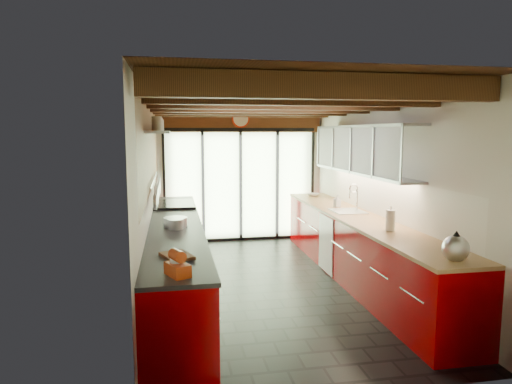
% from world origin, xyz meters
% --- Properties ---
extents(ground, '(5.50, 5.50, 0.00)m').
position_xyz_m(ground, '(0.00, 0.00, 0.00)').
color(ground, black).
rests_on(ground, ground).
extents(room_shell, '(5.50, 5.50, 5.50)m').
position_xyz_m(room_shell, '(0.00, 0.00, 1.65)').
color(room_shell, silver).
rests_on(room_shell, ground).
extents(ceiling_beams, '(3.14, 5.06, 4.90)m').
position_xyz_m(ceiling_beams, '(-0.00, 0.38, 2.46)').
color(ceiling_beams, '#593316').
rests_on(ceiling_beams, ground).
extents(glass_door, '(2.95, 0.10, 2.90)m').
position_xyz_m(glass_door, '(0.00, 2.69, 1.66)').
color(glass_door, '#C6EAAD').
rests_on(glass_door, ground).
extents(left_counter, '(0.68, 5.00, 0.92)m').
position_xyz_m(left_counter, '(-1.28, 0.00, 0.46)').
color(left_counter, '#980001').
rests_on(left_counter, ground).
extents(range_stove, '(0.66, 0.90, 0.97)m').
position_xyz_m(range_stove, '(-1.28, 1.45, 0.47)').
color(range_stove, silver).
rests_on(range_stove, ground).
extents(right_counter, '(0.68, 5.00, 0.92)m').
position_xyz_m(right_counter, '(1.27, 0.00, 0.46)').
color(right_counter, '#980001').
rests_on(right_counter, ground).
extents(sink_assembly, '(0.45, 0.52, 0.43)m').
position_xyz_m(sink_assembly, '(1.29, 0.40, 0.96)').
color(sink_assembly, silver).
rests_on(sink_assembly, right_counter).
extents(upper_cabinets_right, '(0.34, 3.00, 3.00)m').
position_xyz_m(upper_cabinets_right, '(1.43, 0.30, 1.85)').
color(upper_cabinets_right, silver).
rests_on(upper_cabinets_right, ground).
extents(left_wall_fixtures, '(0.28, 2.60, 0.96)m').
position_xyz_m(left_wall_fixtures, '(-1.47, 0.25, 1.80)').
color(left_wall_fixtures, silver).
rests_on(left_wall_fixtures, ground).
extents(stand_mixer, '(0.23, 0.28, 0.22)m').
position_xyz_m(stand_mixer, '(-1.27, -2.24, 1.01)').
color(stand_mixer, '#C23B0F').
rests_on(stand_mixer, left_counter).
extents(pot_large, '(0.24, 0.24, 0.12)m').
position_xyz_m(pot_large, '(-1.27, -0.39, 0.98)').
color(pot_large, silver).
rests_on(pot_large, left_counter).
extents(pot_small, '(0.31, 0.31, 0.11)m').
position_xyz_m(pot_small, '(-1.27, -0.22, 0.98)').
color(pot_small, silver).
rests_on(pot_small, left_counter).
extents(cutting_board, '(0.35, 0.40, 0.03)m').
position_xyz_m(cutting_board, '(-1.27, -1.68, 0.93)').
color(cutting_board, brown).
rests_on(cutting_board, left_counter).
extents(kettle, '(0.26, 0.31, 0.29)m').
position_xyz_m(kettle, '(1.27, -2.25, 1.05)').
color(kettle, silver).
rests_on(kettle, right_counter).
extents(paper_towel, '(0.14, 0.14, 0.30)m').
position_xyz_m(paper_towel, '(1.27, -0.96, 1.05)').
color(paper_towel, white).
rests_on(paper_towel, right_counter).
extents(soap_bottle, '(0.11, 0.11, 0.20)m').
position_xyz_m(soap_bottle, '(1.27, 0.84, 1.02)').
color(soap_bottle, silver).
rests_on(soap_bottle, right_counter).
extents(bowl, '(0.26, 0.26, 0.05)m').
position_xyz_m(bowl, '(1.27, 2.10, 0.95)').
color(bowl, silver).
rests_on(bowl, right_counter).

